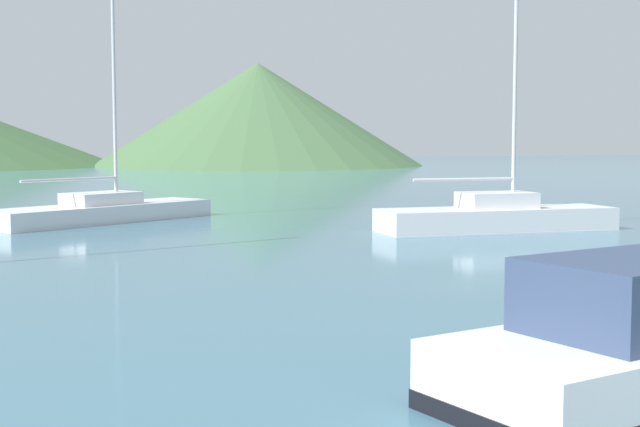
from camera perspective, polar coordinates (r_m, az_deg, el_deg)
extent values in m
cube|color=silver|center=(31.25, -13.78, 0.02)|extent=(8.20, 5.94, 0.59)
cube|color=silver|center=(31.21, -13.80, 0.94)|extent=(2.88, 2.50, 0.41)
cylinder|color=#BCBCC1|center=(31.61, -13.06, 9.03)|extent=(0.12, 0.12, 9.26)
cylinder|color=#BCBCC1|center=(30.44, -15.68, 2.11)|extent=(3.27, 1.95, 0.10)
cube|color=silver|center=(27.98, 11.22, -0.37)|extent=(7.55, 2.57, 0.70)
cube|color=silver|center=(27.94, 11.24, 0.84)|extent=(2.33, 1.57, 0.49)
cylinder|color=#BCBCC1|center=(28.20, 12.38, 8.38)|extent=(0.12, 0.12, 7.88)
cylinder|color=#BCBCC1|center=(27.39, 9.21, 2.17)|extent=(3.33, 0.35, 0.10)
cone|color=#476B42|center=(94.39, -3.98, 6.35)|extent=(34.55, 34.55, 10.71)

